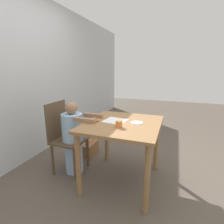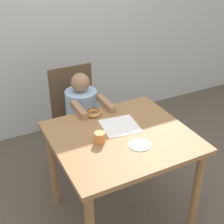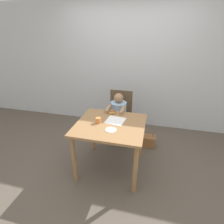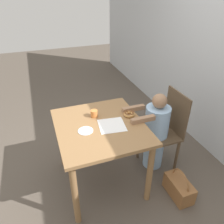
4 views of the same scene
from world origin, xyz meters
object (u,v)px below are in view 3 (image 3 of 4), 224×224
object	(u,v)px
handbag	(146,140)
child_figure	(118,120)
chair	(120,116)
donut	(112,112)
cup	(98,120)

from	to	relation	value
handbag	child_figure	bearing A→B (deg)	-175.73
chair	donut	bearing A→B (deg)	-94.23
donut	child_figure	bearing A→B (deg)	84.15
child_figure	donut	size ratio (longest dim) A/B	8.20
handbag	cup	world-z (taller)	cup
chair	handbag	size ratio (longest dim) A/B	2.78
child_figure	donut	distance (m)	0.45
chair	child_figure	bearing A→B (deg)	-90.00
child_figure	donut	xyz separation A→B (m)	(-0.03, -0.33, 0.31)
child_figure	cup	xyz separation A→B (m)	(-0.14, -0.68, 0.32)
handbag	cup	distance (m)	1.20
donut	handbag	bearing A→B (deg)	33.89
child_figure	handbag	world-z (taller)	child_figure
child_figure	cup	world-z (taller)	child_figure
donut	cup	size ratio (longest dim) A/B	1.59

